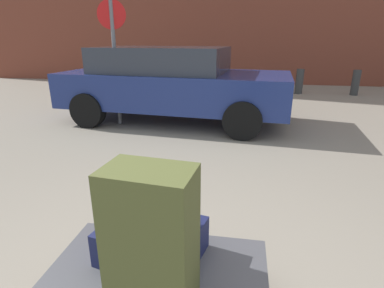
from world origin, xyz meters
The scene contains 8 objects.
luggage_cart centered at (0.00, 0.00, 0.27)m, with size 1.22×0.79×0.34m.
suitcase_navy_stacked_top centered at (-0.06, 0.14, 0.44)m, with size 0.55×0.44×0.21m, color #191E47.
suitcase_olive_rear_left centered at (0.05, -0.19, 0.70)m, with size 0.40×0.25×0.72m, color #4C5128.
duffel_bag_black_topmost_pile centered at (-0.06, 0.14, 0.66)m, with size 0.38×0.25×0.23m, color black.
parked_car centered at (-0.96, 4.52, 0.76)m, with size 4.45×2.24×1.42m.
bollard_kerb_near centered at (2.05, 8.25, 0.36)m, with size 0.22×0.22×0.72m, color #383838.
bollard_kerb_mid centered at (3.61, 8.25, 0.36)m, with size 0.22×0.22×0.72m, color #383838.
no_parking_sign centered at (-1.91, 4.11, 1.38)m, with size 0.49×0.12×2.22m.
Camera 1 is at (0.42, -1.30, 1.57)m, focal length 28.42 mm.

